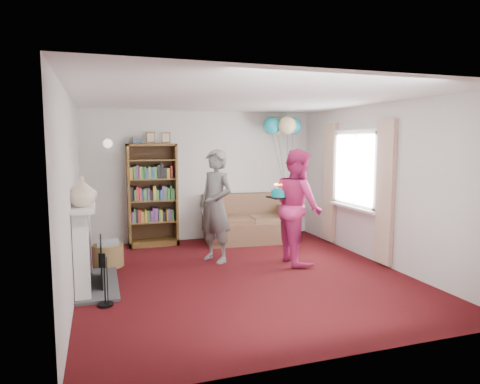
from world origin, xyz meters
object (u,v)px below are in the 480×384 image
object	(u,v)px
sofa	(249,223)
birthday_cake	(280,194)
bookcase	(152,196)
person_striped	(216,206)
person_magenta	(298,206)

from	to	relation	value
sofa	birthday_cake	world-z (taller)	birthday_cake
bookcase	birthday_cake	xyz separation A→B (m)	(1.75, -1.86, 0.18)
birthday_cake	person_striped	bearing A→B (deg)	156.36
person_striped	person_magenta	bearing A→B (deg)	39.69
sofa	birthday_cake	distance (m)	1.80
bookcase	person_magenta	xyz separation A→B (m)	(2.04, -1.91, -0.02)
person_striped	birthday_cake	distance (m)	1.03
bookcase	person_striped	size ratio (longest dim) A/B	1.17
sofa	birthday_cake	xyz separation A→B (m)	(-0.06, -1.62, 0.77)
bookcase	sofa	xyz separation A→B (m)	(1.82, -0.23, -0.59)
person_striped	birthday_cake	bearing A→B (deg)	36.98
bookcase	person_striped	distance (m)	1.67
sofa	person_magenta	xyz separation A→B (m)	(0.23, -1.68, 0.57)
sofa	person_magenta	world-z (taller)	person_magenta
sofa	person_striped	bearing A→B (deg)	-123.33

